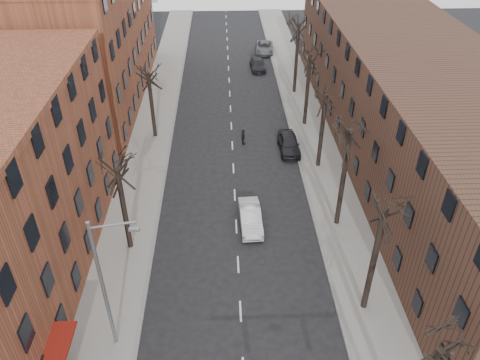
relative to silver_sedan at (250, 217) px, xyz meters
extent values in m
cube|color=gray|center=(-9.06, 14.85, -0.66)|extent=(4.00, 90.00, 0.15)
cube|color=gray|center=(6.94, 14.85, -0.66)|extent=(4.00, 90.00, 0.15)
cube|color=brown|center=(-17.06, 23.85, 6.27)|extent=(12.00, 28.00, 14.00)
cube|color=#462B21|center=(14.94, 9.85, 4.27)|extent=(12.00, 50.00, 10.00)
cylinder|color=slate|center=(-8.26, -10.15, 3.77)|extent=(0.20, 0.20, 9.00)
cylinder|color=slate|center=(-7.16, -10.15, 8.07)|extent=(2.39, 0.12, 0.46)
cube|color=slate|center=(-6.16, -10.15, 7.77)|extent=(0.50, 0.22, 0.14)
imported|color=silver|center=(0.00, 0.00, 0.00)|extent=(1.75, 4.50, 1.46)
imported|color=black|center=(4.24, 10.71, 0.05)|extent=(1.92, 4.60, 1.56)
imported|color=black|center=(2.74, 31.36, -0.08)|extent=(2.01, 4.55, 1.30)
imported|color=#56585D|center=(4.13, 37.70, -0.02)|extent=(2.78, 5.30, 1.42)
imported|color=black|center=(0.00, 12.06, 0.08)|extent=(0.54, 1.00, 1.61)
camera|label=1|loc=(-1.83, -27.09, 22.24)|focal=35.00mm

